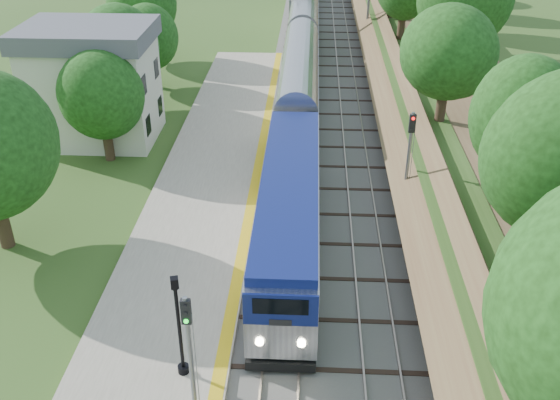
# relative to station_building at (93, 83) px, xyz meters

# --- Properties ---
(trackbed) EXTENTS (9.50, 170.00, 0.28)m
(trackbed) POSITION_rel_station_building_xyz_m (16.00, 30.00, -4.02)
(trackbed) COLOR #4C4944
(trackbed) RESTS_ON ground
(platform) EXTENTS (6.40, 68.00, 0.38)m
(platform) POSITION_rel_station_building_xyz_m (8.80, -14.00, -3.90)
(platform) COLOR gray
(platform) RESTS_ON ground
(yellow_stripe) EXTENTS (0.55, 68.00, 0.01)m
(yellow_stripe) POSITION_rel_station_building_xyz_m (11.65, -14.00, -3.70)
(yellow_stripe) COLOR gold
(yellow_stripe) RESTS_ON platform
(embankment) EXTENTS (10.64, 170.00, 11.70)m
(embankment) POSITION_rel_station_building_xyz_m (24.35, 30.00, -2.14)
(embankment) COLOR brown
(embankment) RESTS_ON ground
(station_building) EXTENTS (8.60, 6.60, 8.00)m
(station_building) POSITION_rel_station_building_xyz_m (0.00, 0.00, 0.00)
(station_building) COLOR beige
(station_building) RESTS_ON ground
(trees_behind_platform) EXTENTS (7.82, 53.32, 7.21)m
(trees_behind_platform) POSITION_rel_station_building_xyz_m (2.83, -9.33, 0.44)
(trees_behind_platform) COLOR #332316
(trees_behind_platform) RESTS_ON ground
(train) EXTENTS (2.86, 114.74, 4.20)m
(train) POSITION_rel_station_building_xyz_m (14.00, 34.08, -1.92)
(train) COLOR black
(train) RESTS_ON trackbed
(lamppost_far) EXTENTS (0.45, 0.45, 4.55)m
(lamppost_far) POSITION_rel_station_building_xyz_m (10.23, -22.63, -1.68)
(lamppost_far) COLOR black
(lamppost_far) RESTS_ON platform
(signal_platform) EXTENTS (0.32, 0.26, 5.48)m
(signal_platform) POSITION_rel_station_building_xyz_m (11.10, -24.83, -0.34)
(signal_platform) COLOR slate
(signal_platform) RESTS_ON platform
(signal_farside) EXTENTS (0.34, 0.27, 6.19)m
(signal_farside) POSITION_rel_station_building_xyz_m (20.20, -9.89, -0.19)
(signal_farside) COLOR slate
(signal_farside) RESTS_ON ground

